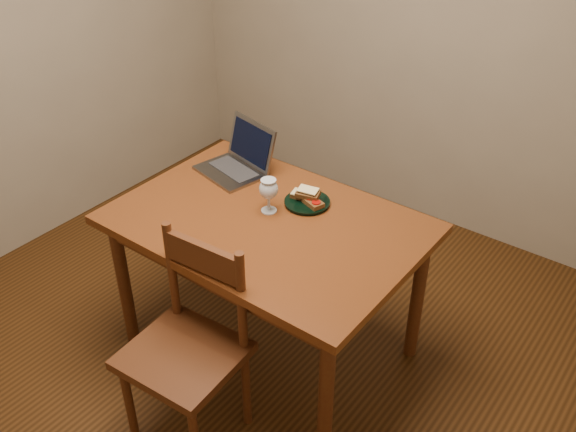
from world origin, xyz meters
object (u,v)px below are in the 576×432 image
Objects in this scene: milk_glass at (269,195)px; laptop at (240,158)px; plate at (307,203)px; table at (268,237)px; chair at (186,341)px.

milk_glass is 0.40m from laptop.
plate is 0.45m from laptop.
plate is at bearing 4.59° from laptop.
table is 0.18m from milk_glass.
laptop is (-0.34, 0.21, -0.02)m from milk_glass.
plate is (0.02, 0.77, 0.25)m from chair.
laptop is at bearing 148.93° from milk_glass.
milk_glass is 0.44× the size of laptop.
chair is 0.81m from plate.
plate is 0.19m from milk_glass.
chair is at bearing -50.41° from laptop.
chair reaches higher than table.
table is 0.49m from laptop.
chair reaches higher than plate.
table is 3.57× the size of laptop.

